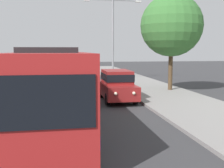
{
  "coord_description": "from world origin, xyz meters",
  "views": [
    {
      "loc": [
        -0.82,
        1.05,
        3.11
      ],
      "look_at": [
        1.57,
        15.09,
        1.42
      ],
      "focal_mm": 44.91,
      "sensor_mm": 36.0,
      "label": 1
    }
  ],
  "objects": [
    {
      "name": "bus_middle",
      "position": [
        -1.3,
        40.74,
        1.69
      ],
      "size": [
        2.58,
        12.14,
        3.21
      ],
      "color": "#33724C",
      "rests_on": "ground_plane"
    },
    {
      "name": "roadside_tree",
      "position": [
        7.12,
        21.22,
        4.98
      ],
      "size": [
        4.63,
        4.63,
        7.15
      ],
      "color": "#4C3823",
      "rests_on": "sidewalk"
    },
    {
      "name": "bus_fourth_in_line",
      "position": [
        -1.3,
        54.53,
        1.69
      ],
      "size": [
        2.58,
        11.96,
        3.21
      ],
      "color": "silver",
      "rests_on": "ground_plane"
    },
    {
      "name": "streetlamp_mid",
      "position": [
        4.1,
        29.42,
        5.18
      ],
      "size": [
        5.8,
        0.28,
        8.21
      ],
      "color": "gray",
      "rests_on": "sidewalk"
    },
    {
      "name": "bus_rear",
      "position": [
        -1.3,
        68.68,
        1.69
      ],
      "size": [
        2.58,
        11.76,
        3.21
      ],
      "color": "#284C8C",
      "rests_on": "ground_plane"
    },
    {
      "name": "bus_second_in_line",
      "position": [
        -1.3,
        26.56,
        1.69
      ],
      "size": [
        2.58,
        11.92,
        3.21
      ],
      "color": "maroon",
      "rests_on": "ground_plane"
    },
    {
      "name": "bus_lead",
      "position": [
        -1.3,
        12.91,
        1.69
      ],
      "size": [
        2.58,
        11.56,
        3.21
      ],
      "color": "maroon",
      "rests_on": "ground_plane"
    },
    {
      "name": "white_suv",
      "position": [
        2.4,
        18.14,
        1.03
      ],
      "size": [
        1.86,
        4.64,
        1.9
      ],
      "color": "maroon",
      "rests_on": "ground_plane"
    }
  ]
}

